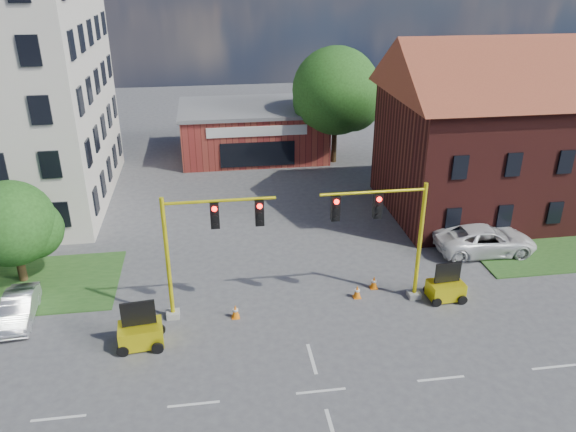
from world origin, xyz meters
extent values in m
plane|color=#454548|center=(0.00, 0.00, 0.00)|extent=(120.00, 120.00, 0.00)
cube|color=maroon|center=(0.00, 30.00, 2.00)|extent=(12.00, 8.00, 4.00)
cube|color=slate|center=(0.00, 30.00, 4.15)|extent=(12.40, 8.40, 0.30)
cube|color=silver|center=(0.00, 25.95, 3.20)|extent=(8.00, 0.10, 0.80)
cube|color=black|center=(0.00, 25.95, 1.30)|extent=(6.00, 0.10, 2.00)
cube|color=#4A1916|center=(18.00, 16.00, 4.00)|extent=(20.00, 10.00, 8.00)
cylinder|color=#322312|center=(6.50, 27.00, 2.12)|extent=(0.44, 0.44, 4.23)
sphere|color=#1E4214|center=(6.50, 27.00, 5.97)|extent=(7.04, 7.04, 7.04)
sphere|color=#1E4214|center=(7.91, 27.30, 5.00)|extent=(4.93, 4.93, 4.93)
cylinder|color=#322312|center=(-14.00, 10.50, 1.20)|extent=(0.44, 0.44, 2.41)
sphere|color=#1E4214|center=(-14.00, 10.50, 3.39)|extent=(4.42, 4.42, 4.42)
sphere|color=#1E4214|center=(-13.12, 10.80, 2.84)|extent=(3.09, 3.09, 3.09)
cube|color=gray|center=(-6.00, 6.00, 0.15)|extent=(0.60, 0.60, 0.30)
cylinder|color=yellow|center=(-6.00, 6.00, 3.10)|extent=(0.20, 0.20, 6.20)
cylinder|color=yellow|center=(-3.50, 6.00, 5.90)|extent=(5.00, 0.14, 0.14)
cube|color=black|center=(-3.75, 6.00, 5.20)|extent=(0.40, 0.32, 1.20)
cube|color=black|center=(-1.75, 6.00, 5.20)|extent=(0.40, 0.32, 1.20)
sphere|color=#FF0C07|center=(-3.75, 5.82, 5.60)|extent=(0.24, 0.24, 0.24)
cube|color=gray|center=(6.00, 6.00, 0.15)|extent=(0.60, 0.60, 0.30)
cylinder|color=yellow|center=(6.00, 6.00, 3.10)|extent=(0.20, 0.20, 6.20)
cylinder|color=yellow|center=(3.50, 6.00, 5.90)|extent=(5.00, 0.14, 0.14)
cube|color=black|center=(3.75, 6.00, 5.20)|extent=(0.40, 0.32, 1.20)
cube|color=black|center=(1.75, 6.00, 5.20)|extent=(0.40, 0.32, 1.20)
sphere|color=#FF0C07|center=(3.75, 5.82, 5.60)|extent=(0.24, 0.24, 0.24)
cube|color=yellow|center=(-7.29, 4.01, 0.58)|extent=(2.01, 1.45, 0.95)
cube|color=black|center=(-7.29, 4.01, 1.68)|extent=(1.48, 0.28, 1.16)
cube|color=yellow|center=(7.48, 5.64, 0.52)|extent=(1.78, 1.25, 0.86)
cube|color=black|center=(7.48, 5.64, 1.52)|extent=(1.33, 0.20, 1.05)
cube|color=orange|center=(-7.58, 4.26, 0.02)|extent=(0.38, 0.38, 0.04)
cone|color=orange|center=(-7.58, 4.26, 0.35)|extent=(0.40, 0.40, 0.70)
cylinder|color=silver|center=(-7.58, 4.26, 0.42)|extent=(0.27, 0.27, 0.09)
cube|color=orange|center=(-3.05, 5.53, 0.02)|extent=(0.38, 0.38, 0.04)
cone|color=orange|center=(-3.05, 5.53, 0.35)|extent=(0.40, 0.40, 0.70)
cylinder|color=silver|center=(-3.05, 5.53, 0.42)|extent=(0.27, 0.27, 0.09)
cube|color=orange|center=(3.13, 6.39, 0.02)|extent=(0.38, 0.38, 0.04)
cone|color=orange|center=(3.13, 6.39, 0.35)|extent=(0.40, 0.40, 0.70)
cylinder|color=silver|center=(3.13, 6.39, 0.42)|extent=(0.27, 0.27, 0.09)
cube|color=orange|center=(4.22, 7.13, 0.02)|extent=(0.38, 0.38, 0.04)
cone|color=orange|center=(4.22, 7.13, 0.35)|extent=(0.40, 0.40, 0.70)
cylinder|color=silver|center=(4.22, 7.13, 0.42)|extent=(0.27, 0.27, 0.09)
imported|color=white|center=(11.69, 10.00, 0.81)|extent=(5.87, 2.82, 1.61)
imported|color=#B0B1B8|center=(-13.14, 6.82, 0.64)|extent=(1.65, 3.96, 1.28)
camera|label=1|loc=(-3.80, -16.94, 15.63)|focal=35.00mm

